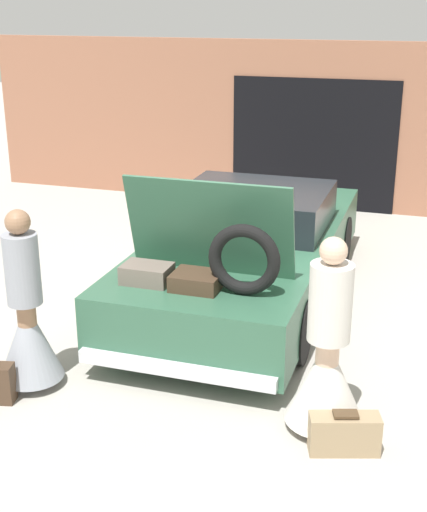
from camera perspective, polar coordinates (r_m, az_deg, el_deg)
ground_plane at (r=8.71m, az=2.69°, el=-3.23°), size 40.00×40.00×0.00m
garage_wall_back at (r=12.33m, az=8.08°, el=10.19°), size 12.00×0.14×2.80m
car at (r=8.50m, az=2.76°, el=0.45°), size 2.02×4.93×1.81m
person_left at (r=6.75m, az=-14.65°, el=-5.35°), size 0.60×0.60×1.70m
person_right at (r=5.96m, az=9.05°, el=-8.52°), size 0.66×0.66×1.69m
suitcase_beside_right_person at (r=5.91m, az=10.42°, el=-13.80°), size 0.59×0.36×0.36m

